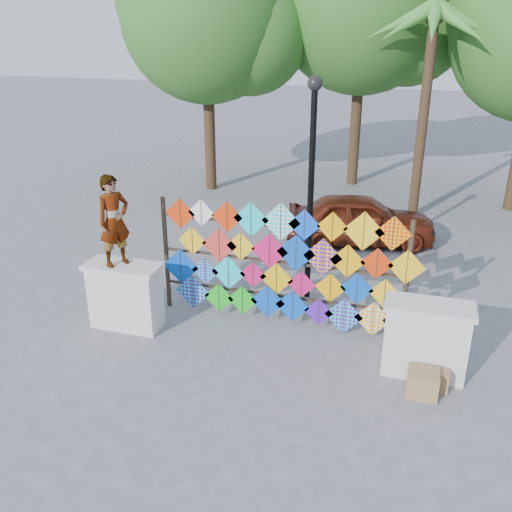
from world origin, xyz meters
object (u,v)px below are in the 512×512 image
vendor_woman (114,221)px  lamppost (312,171)px  sedan (361,219)px  kite_rack (283,265)px

vendor_woman → lamppost: size_ratio=0.37×
vendor_woman → sedan: vendor_woman is taller
vendor_woman → kite_rack: bearing=-41.6°
vendor_woman → lamppost: (3.08, 2.20, 0.58)m
vendor_woman → lamppost: lamppost is taller
lamppost → kite_rack: bearing=-99.5°
sedan → vendor_woman: bearing=133.2°
sedan → lamppost: 4.03m
lamppost → vendor_woman: bearing=-144.5°
kite_rack → sedan: kite_rack is taller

